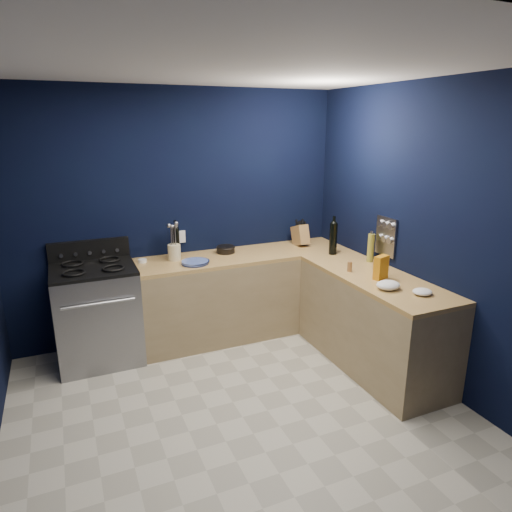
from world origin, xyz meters
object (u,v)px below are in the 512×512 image
plate_stack (195,262)px  utensil_crock (174,252)px  gas_range (98,316)px  knife_block (300,235)px  crouton_bag (381,267)px

plate_stack → utensil_crock: bearing=124.9°
gas_range → knife_block: 2.33m
utensil_crock → knife_block: 1.46m
gas_range → plate_stack: size_ratio=3.47×
plate_stack → utensil_crock: utensil_crock is taller
utensil_crock → knife_block: (1.46, 0.02, 0.03)m
plate_stack → utensil_crock: 0.27m
knife_block → crouton_bag: bearing=-86.9°
utensil_crock → crouton_bag: (1.55, -1.31, 0.03)m
gas_range → utensil_crock: size_ratio=5.69×
knife_block → crouton_bag: 1.33m
plate_stack → crouton_bag: crouton_bag is taller
utensil_crock → crouton_bag: 2.03m
gas_range → crouton_bag: size_ratio=4.32×
gas_range → knife_block: knife_block is taller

